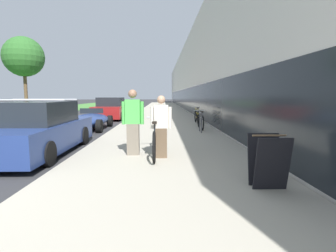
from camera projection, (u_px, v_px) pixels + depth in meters
The scene contains 14 objects.
sidewalk_slab at pixel (163, 112), 24.84m from camera, with size 4.78×70.00×0.11m.
storefront_facade at pixel (222, 79), 32.54m from camera, with size 10.01×70.00×7.29m.
lawn_strip at pixel (49, 111), 28.54m from camera, with size 6.18×70.00×0.03m.
tandem_bicycle at pixel (155, 140), 6.81m from camera, with size 0.52×2.50×0.93m.
person_rider at pixel (161, 127), 6.46m from camera, with size 0.52×0.20×1.54m.
person_bystander at pixel (133, 122), 6.77m from camera, with size 0.58×0.23×1.69m.
bike_rack_hoop at pixel (201, 120), 11.04m from camera, with size 0.05×0.60×0.84m.
cruiser_bike_nearest at pixel (201, 121), 12.13m from camera, with size 0.52×1.81×0.84m.
cruiser_bike_middle at pixel (197, 117), 14.49m from camera, with size 0.52×1.83×0.91m.
sandwich_board_sign at pixel (268, 161), 4.37m from camera, with size 0.56×0.56×0.90m.
parked_sedan_curbside at pixel (39, 130), 7.38m from camera, with size 1.89×4.62×1.54m.
vintage_roadster_curbside at pixel (89, 121), 12.71m from camera, with size 1.77×4.10×1.01m.
parked_sedan_far at pixel (111, 109), 18.29m from camera, with size 1.95×4.19×1.51m.
street_tree_far at pixel (24, 57), 22.07m from camera, with size 3.33×3.33×6.57m.
Camera 1 is at (5.58, -3.83, 1.64)m, focal length 28.00 mm.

